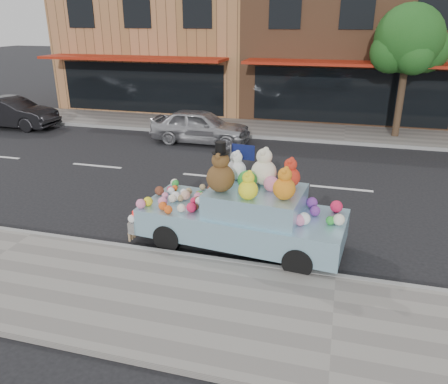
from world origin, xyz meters
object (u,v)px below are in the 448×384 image
(street_tree, at_px, (409,45))
(art_car, at_px, (243,212))
(car_silver, at_px, (200,126))
(car_dark, at_px, (12,113))

(street_tree, distance_m, art_car, 11.76)
(car_silver, bearing_deg, street_tree, -68.73)
(street_tree, relative_size, car_silver, 1.33)
(street_tree, height_order, car_silver, street_tree)
(car_dark, bearing_deg, car_silver, -92.44)
(car_silver, bearing_deg, art_car, -154.81)
(car_silver, relative_size, art_car, 0.85)
(street_tree, xyz_separation_m, car_dark, (-16.62, -2.56, -3.01))
(car_dark, bearing_deg, street_tree, -82.11)
(car_silver, distance_m, art_car, 8.61)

